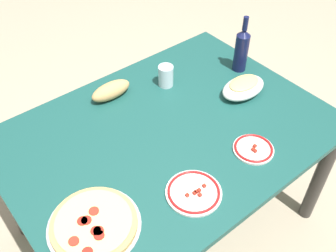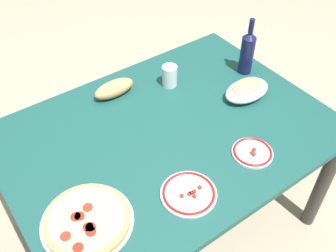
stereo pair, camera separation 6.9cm
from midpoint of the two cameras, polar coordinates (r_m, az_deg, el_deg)
ground_plane at (r=2.28m, az=0.89°, el=-13.73°), size 8.00×8.00×0.00m
dining_table at (r=1.79m, az=1.11°, el=-3.03°), size 1.41×1.03×0.72m
pepperoni_pizza at (r=1.43m, az=-10.36°, el=-13.39°), size 0.33×0.33×0.03m
baked_pasta_dish at (r=1.91m, az=12.48°, el=5.21°), size 0.24×0.15×0.08m
wine_bottle at (r=2.03m, az=12.47°, el=10.54°), size 0.07×0.07×0.30m
water_glass at (r=1.93m, az=1.27°, el=7.31°), size 0.07×0.07×0.11m
side_plate_near at (r=1.49m, az=4.38°, el=-9.79°), size 0.21×0.21×0.02m
side_plate_far at (r=1.66m, az=13.40°, el=-3.77°), size 0.17×0.17×0.02m
bread_loaf at (r=1.89m, az=-6.84°, el=5.42°), size 0.21×0.09×0.08m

